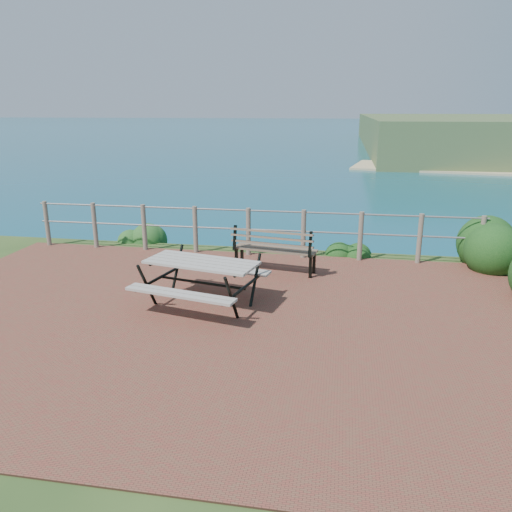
{
  "coord_description": "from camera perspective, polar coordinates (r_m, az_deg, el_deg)",
  "views": [
    {
      "loc": [
        1.89,
        -6.61,
        2.99
      ],
      "look_at": [
        0.6,
        0.84,
        0.75
      ],
      "focal_mm": 35.0,
      "sensor_mm": 36.0,
      "label": 1
    }
  ],
  "objects": [
    {
      "name": "picnic_table",
      "position": [
        7.78,
        -6.2,
        -2.55
      ],
      "size": [
        1.83,
        1.46,
        0.72
      ],
      "rotation": [
        0.0,
        0.0,
        -0.22
      ],
      "color": "gray",
      "rests_on": "ground"
    },
    {
      "name": "safety_railing",
      "position": [
        10.42,
        -0.87,
        3.09
      ],
      "size": [
        9.4,
        0.1,
        1.0
      ],
      "color": "#6B5B4C",
      "rests_on": "ground"
    },
    {
      "name": "park_bench",
      "position": [
        9.34,
        2.2,
        1.56
      ],
      "size": [
        1.61,
        0.66,
        0.89
      ],
      "rotation": [
        0.0,
        0.0,
        -0.17
      ],
      "color": "brown",
      "rests_on": "ground"
    },
    {
      "name": "ground",
      "position": [
        7.5,
        -5.63,
        -7.1
      ],
      "size": [
        10.0,
        7.0,
        0.12
      ],
      "primitive_type": "cube",
      "color": "brown",
      "rests_on": "ground"
    },
    {
      "name": "ocean",
      "position": [
        206.64,
        9.66,
        15.47
      ],
      "size": [
        1200.0,
        1200.0,
        0.0
      ],
      "primitive_type": "plane",
      "color": "#146E79",
      "rests_on": "ground"
    },
    {
      "name": "shrub_right_edge",
      "position": [
        10.73,
        24.07,
        -1.17
      ],
      "size": [
        1.16,
        1.16,
        1.65
      ],
      "primitive_type": "ellipsoid",
      "color": "#123A13",
      "rests_on": "ground"
    },
    {
      "name": "shrub_lip_west",
      "position": [
        12.11,
        -12.95,
        1.79
      ],
      "size": [
        0.86,
        0.86,
        0.63
      ],
      "primitive_type": "ellipsoid",
      "color": "#25511E",
      "rests_on": "ground"
    },
    {
      "name": "shrub_lip_east",
      "position": [
        10.89,
        10.5,
        0.29
      ],
      "size": [
        0.72,
        0.72,
        0.45
      ],
      "primitive_type": "ellipsoid",
      "color": "#123A13",
      "rests_on": "ground"
    }
  ]
}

